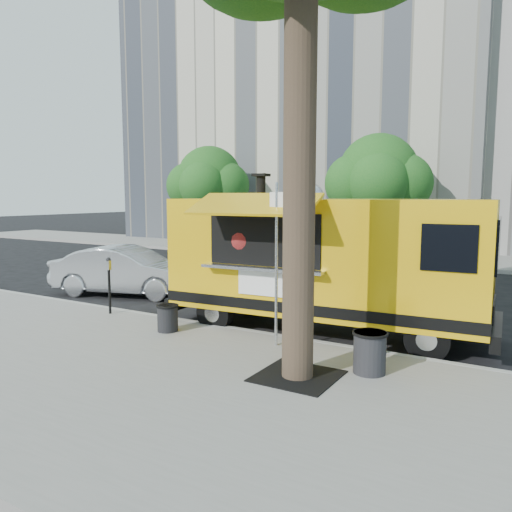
{
  "coord_description": "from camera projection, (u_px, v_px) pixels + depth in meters",
  "views": [
    {
      "loc": [
        5.83,
        -9.47,
        2.92
      ],
      "look_at": [
        0.2,
        0.0,
        1.57
      ],
      "focal_mm": 35.0,
      "sensor_mm": 36.0,
      "label": 1
    }
  ],
  "objects": [
    {
      "name": "ground",
      "position": [
        249.0,
        324.0,
        11.39
      ],
      "size": [
        120.0,
        120.0,
        0.0
      ],
      "primitive_type": "plane",
      "color": "black",
      "rests_on": "ground"
    },
    {
      "name": "sidewalk",
      "position": [
        118.0,
        374.0,
        7.97
      ],
      "size": [
        60.0,
        6.0,
        0.15
      ],
      "primitive_type": "cube",
      "color": "gray",
      "rests_on": "ground"
    },
    {
      "name": "curb",
      "position": [
        226.0,
        330.0,
        10.59
      ],
      "size": [
        60.0,
        0.14,
        0.16
      ],
      "primitive_type": "cube",
      "color": "#999993",
      "rests_on": "ground"
    },
    {
      "name": "far_sidewalk",
      "position": [
        402.0,
        257.0,
        22.9
      ],
      "size": [
        60.0,
        5.0,
        0.15
      ],
      "primitive_type": "cube",
      "color": "gray",
      "rests_on": "ground"
    },
    {
      "name": "building_left",
      "position": [
        320.0,
        56.0,
        32.76
      ],
      "size": [
        22.0,
        14.0,
        24.0
      ],
      "primitive_type": "cube",
      "color": "#BAB29B",
      "rests_on": "ground"
    },
    {
      "name": "tree_well",
      "position": [
        297.0,
        376.0,
        7.66
      ],
      "size": [
        1.2,
        1.2,
        0.02
      ],
      "primitive_type": "cube",
      "color": "black",
      "rests_on": "sidewalk"
    },
    {
      "name": "far_tree_a",
      "position": [
        209.0,
        179.0,
        26.5
      ],
      "size": [
        3.42,
        3.42,
        5.36
      ],
      "color": "#33261C",
      "rests_on": "far_sidewalk"
    },
    {
      "name": "far_tree_b",
      "position": [
        378.0,
        175.0,
        22.27
      ],
      "size": [
        3.6,
        3.6,
        5.5
      ],
      "color": "#33261C",
      "rests_on": "far_sidewalk"
    },
    {
      "name": "sign_post",
      "position": [
        276.0,
        254.0,
        9.06
      ],
      "size": [
        0.28,
        0.06,
        3.0
      ],
      "color": "silver",
      "rests_on": "sidewalk"
    },
    {
      "name": "parking_meter",
      "position": [
        109.0,
        279.0,
        11.64
      ],
      "size": [
        0.11,
        0.11,
        1.33
      ],
      "color": "black",
      "rests_on": "sidewalk"
    },
    {
      "name": "food_truck",
      "position": [
        323.0,
        259.0,
        10.46
      ],
      "size": [
        6.95,
        3.5,
        3.37
      ],
      "rotation": [
        0.0,
        0.0,
        0.07
      ],
      "color": "#E7AF0C",
      "rests_on": "ground"
    },
    {
      "name": "sedan",
      "position": [
        127.0,
        271.0,
        14.59
      ],
      "size": [
        4.6,
        2.68,
        1.43
      ],
      "primitive_type": "imported",
      "rotation": [
        0.0,
        0.0,
        1.86
      ],
      "color": "#AEAFB5",
      "rests_on": "ground"
    },
    {
      "name": "trash_bin_left",
      "position": [
        168.0,
        317.0,
        10.19
      ],
      "size": [
        0.45,
        0.45,
        0.55
      ],
      "color": "black",
      "rests_on": "sidewalk"
    },
    {
      "name": "trash_bin_right",
      "position": [
        370.0,
        351.0,
        7.78
      ],
      "size": [
        0.55,
        0.55,
        0.66
      ],
      "color": "black",
      "rests_on": "sidewalk"
    }
  ]
}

